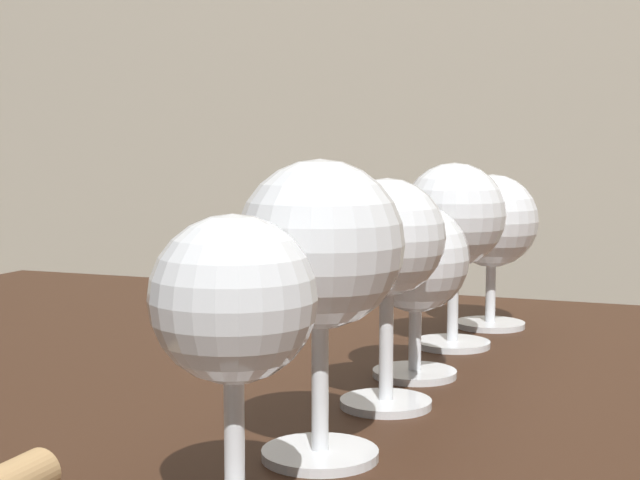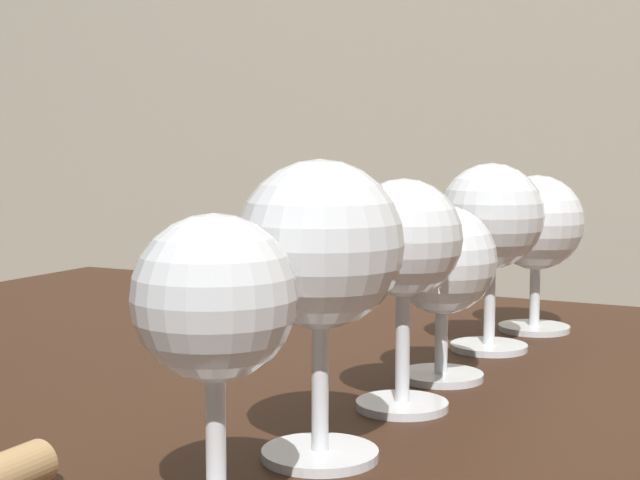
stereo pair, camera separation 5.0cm
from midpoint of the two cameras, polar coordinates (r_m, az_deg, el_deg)
The scene contains 6 objects.
wine_glass_amber at distance 0.42m, azimuth -8.54°, elevation -4.12°, with size 0.07×0.07×0.14m.
wine_glass_chardonnay at distance 0.50m, azimuth -2.86°, elevation -0.50°, with size 0.09×0.09×0.16m.
wine_glass_merlot at distance 0.60m, azimuth 1.59°, elevation -0.26°, with size 0.07×0.07×0.14m.
wine_glass_cabernet at distance 0.68m, azimuth 3.58°, elevation -1.33°, with size 0.08×0.08×0.12m.
wine_glass_port at distance 0.78m, azimuth 6.10°, elevation 1.19°, with size 0.08×0.08×0.15m.
wine_glass_white at distance 0.87m, azimuth 8.48°, elevation 1.02°, with size 0.08×0.08×0.14m.
Camera 1 is at (0.11, -0.64, 0.88)m, focal length 54.42 mm.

